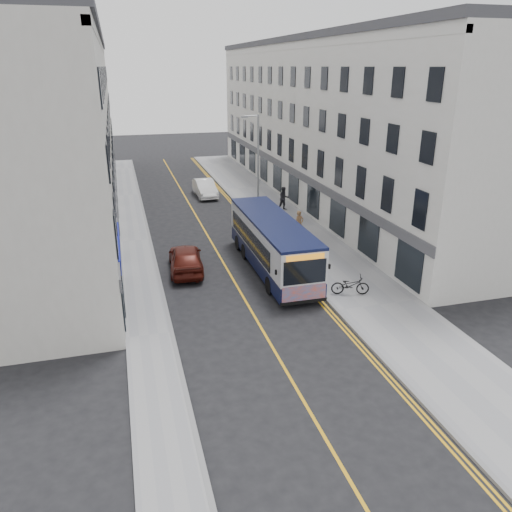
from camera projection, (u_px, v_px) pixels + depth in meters
ground at (251, 311)px, 24.30m from camera, size 140.00×140.00×0.00m
pavement_east at (292, 228)px, 36.64m from camera, size 4.50×64.00×0.12m
pavement_west at (135, 241)px, 33.85m from camera, size 2.00×64.00×0.12m
kerb_east at (262, 230)px, 36.08m from camera, size 0.18×64.00×0.13m
kerb_west at (150, 240)px, 34.10m from camera, size 0.18×64.00×0.13m
road_centre_line at (208, 236)px, 35.11m from camera, size 0.12×64.00×0.01m
road_dbl_yellow_inner at (256, 231)px, 35.99m from camera, size 0.10×64.00×0.01m
road_dbl_yellow_outer at (259, 231)px, 36.04m from camera, size 0.10×64.00×0.01m
terrace_east at (316, 123)px, 43.76m from camera, size 6.00×46.00×13.00m
terrace_west at (70, 131)px, 38.68m from camera, size 6.00×46.00×13.00m
streetlamp at (257, 166)px, 36.39m from camera, size 1.32×0.18×8.00m
city_bus at (272, 242)px, 28.68m from camera, size 2.48×10.59×3.08m
bicycle at (350, 285)px, 25.64m from camera, size 2.07×1.22×1.03m
pedestrian_near at (299, 224)px, 34.26m from camera, size 0.76×0.60×1.83m
pedestrian_far at (284, 198)px, 40.68m from camera, size 0.98×0.79×1.90m
car_white at (205, 188)px, 45.46m from camera, size 1.73×4.68×1.53m
car_maroon at (186, 258)px, 28.78m from camera, size 2.22×4.78×1.58m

